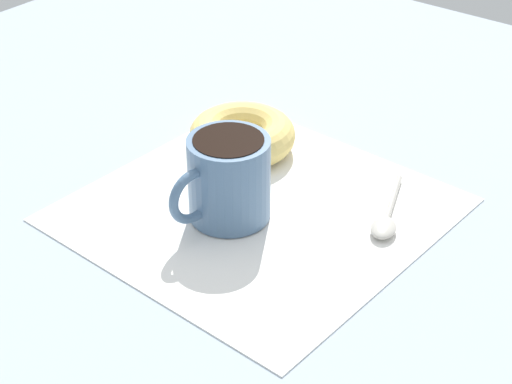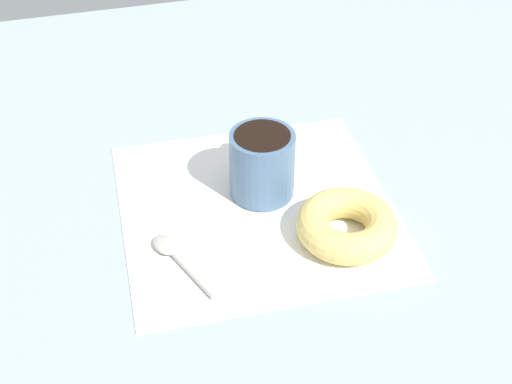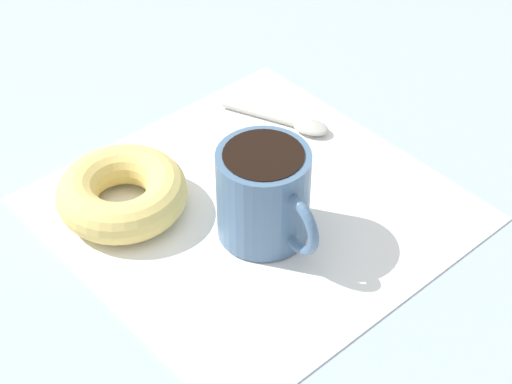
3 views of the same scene
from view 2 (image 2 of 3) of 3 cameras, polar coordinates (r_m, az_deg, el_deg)
name	(u,v)px [view 2 (image 2 of 3)]	position (r cm, az deg, el deg)	size (l,w,h in cm)	color
ground_plane	(279,211)	(86.63, 1.82, -1.50)	(120.00, 120.00, 2.00)	#99A8B7
napkin	(256,206)	(85.50, 0.00, -1.11)	(32.04, 32.04, 0.30)	white
coffee_cup	(262,162)	(84.90, 0.48, 2.42)	(11.05, 7.83, 8.37)	slate
donut	(347,225)	(80.60, 7.28, -2.65)	(11.49, 11.49, 3.64)	#E5C66B
spoon	(172,252)	(79.39, -6.75, -4.77)	(11.12, 5.50, 0.90)	#B7B2A8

